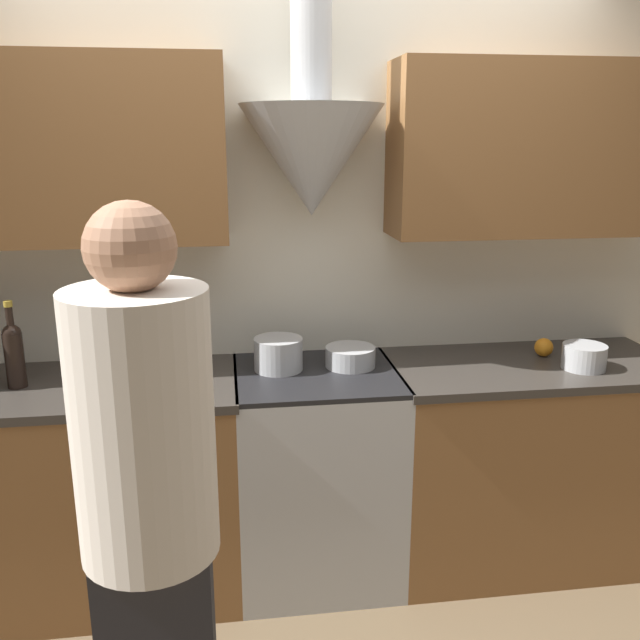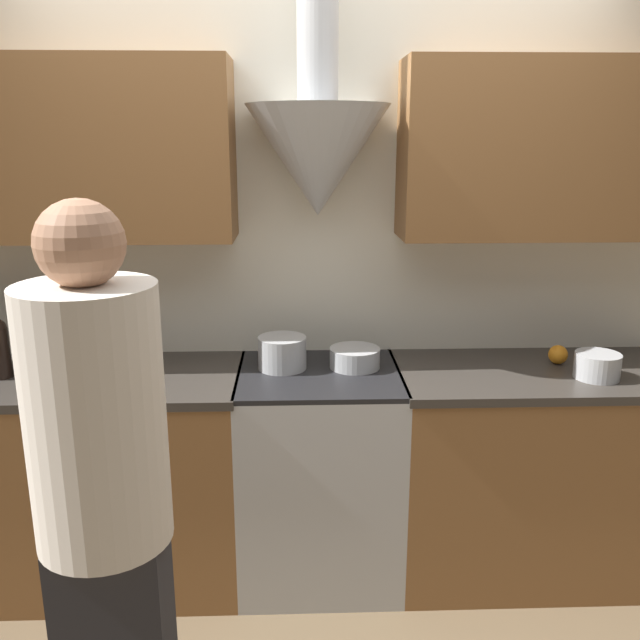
# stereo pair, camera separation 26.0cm
# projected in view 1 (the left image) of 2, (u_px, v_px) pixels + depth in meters

# --- Properties ---
(ground_plane) EXTENTS (12.00, 12.00, 0.00)m
(ground_plane) POSITION_uv_depth(u_px,v_px,m) (328.00, 620.00, 2.68)
(ground_plane) COLOR brown
(wall_back) EXTENTS (8.40, 0.57, 2.60)m
(wall_back) POSITION_uv_depth(u_px,v_px,m) (296.00, 227.00, 2.86)
(wall_back) COLOR silver
(wall_back) RESTS_ON ground_plane
(counter_left) EXTENTS (1.51, 0.62, 0.92)m
(counter_left) POSITION_uv_depth(u_px,v_px,m) (53.00, 492.00, 2.74)
(counter_left) COLOR brown
(counter_left) RESTS_ON ground_plane
(counter_right) EXTENTS (1.22, 0.62, 0.92)m
(counter_right) POSITION_uv_depth(u_px,v_px,m) (524.00, 460.00, 3.01)
(counter_right) COLOR brown
(counter_right) RESTS_ON ground_plane
(stove_range) EXTENTS (0.67, 0.60, 0.92)m
(stove_range) POSITION_uv_depth(u_px,v_px,m) (317.00, 473.00, 2.89)
(stove_range) COLOR #B7BABC
(stove_range) RESTS_ON ground_plane
(wine_bottle_6) EXTENTS (0.07, 0.07, 0.34)m
(wine_bottle_6) POSITION_uv_depth(u_px,v_px,m) (14.00, 352.00, 2.57)
(wine_bottle_6) COLOR black
(wine_bottle_6) RESTS_ON counter_left
(stock_pot) EXTENTS (0.20, 0.20, 0.14)m
(stock_pot) POSITION_uv_depth(u_px,v_px,m) (278.00, 354.00, 2.79)
(stock_pot) COLOR #B7BABC
(stock_pot) RESTS_ON stove_range
(mixing_bowl) EXTENTS (0.21, 0.21, 0.08)m
(mixing_bowl) POSITION_uv_depth(u_px,v_px,m) (350.00, 357.00, 2.83)
(mixing_bowl) COLOR #B7BABC
(mixing_bowl) RESTS_ON stove_range
(orange_fruit) EXTENTS (0.08, 0.08, 0.08)m
(orange_fruit) POSITION_uv_depth(u_px,v_px,m) (544.00, 347.00, 2.97)
(orange_fruit) COLOR orange
(orange_fruit) RESTS_ON counter_right
(saucepan) EXTENTS (0.18, 0.18, 0.10)m
(saucepan) POSITION_uv_depth(u_px,v_px,m) (584.00, 357.00, 2.80)
(saucepan) COLOR #B7BABC
(saucepan) RESTS_ON counter_right
(person_foreground_left) EXTENTS (0.31, 0.31, 1.73)m
(person_foreground_left) POSITION_uv_depth(u_px,v_px,m) (152.00, 539.00, 1.54)
(person_foreground_left) COLOR #28282D
(person_foreground_left) RESTS_ON ground_plane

